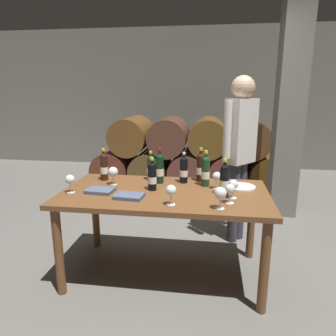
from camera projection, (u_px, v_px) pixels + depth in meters
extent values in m
plane|color=#66635E|center=(165.00, 273.00, 2.74)|extent=(14.00, 14.00, 0.00)
cube|color=slate|center=(195.00, 99.00, 6.44)|extent=(10.00, 0.24, 2.80)
cylinder|color=#5E2B1D|center=(115.00, 166.00, 5.34)|extent=(0.60, 0.90, 0.60)
cylinder|color=#513E1F|center=(151.00, 168.00, 5.25)|extent=(0.60, 0.90, 0.60)
cylinder|color=brown|center=(188.00, 169.00, 5.17)|extent=(0.60, 0.90, 0.60)
cylinder|color=brown|center=(226.00, 170.00, 5.08)|extent=(0.60, 0.90, 0.60)
cylinder|color=#553513|center=(266.00, 172.00, 5.00)|extent=(0.60, 0.90, 0.60)
cylinder|color=brown|center=(132.00, 135.00, 5.16)|extent=(0.60, 0.90, 0.60)
cylinder|color=#4F2F22|center=(169.00, 136.00, 5.08)|extent=(0.60, 0.90, 0.60)
cylinder|color=brown|center=(208.00, 137.00, 4.99)|extent=(0.60, 0.90, 0.60)
cylinder|color=brown|center=(248.00, 138.00, 4.91)|extent=(0.60, 0.90, 0.60)
cube|color=slate|center=(289.00, 113.00, 3.79)|extent=(0.32, 0.32, 2.60)
cube|color=brown|center=(165.00, 194.00, 2.56)|extent=(1.70, 0.90, 0.04)
cylinder|color=brown|center=(59.00, 252.00, 2.39)|extent=(0.07, 0.07, 0.72)
cylinder|color=brown|center=(264.00, 268.00, 2.18)|extent=(0.07, 0.07, 0.72)
cylinder|color=brown|center=(96.00, 213.00, 3.14)|extent=(0.07, 0.07, 0.72)
cylinder|color=brown|center=(251.00, 222.00, 2.93)|extent=(0.07, 0.07, 0.72)
cylinder|color=#19381E|center=(151.00, 170.00, 2.87)|extent=(0.07, 0.07, 0.19)
sphere|color=#19381E|center=(151.00, 159.00, 2.85)|extent=(0.07, 0.07, 0.07)
cylinder|color=#19381E|center=(151.00, 157.00, 2.84)|extent=(0.03, 0.03, 0.06)
cylinder|color=gold|center=(151.00, 152.00, 2.83)|extent=(0.03, 0.03, 0.02)
cylinder|color=silver|center=(151.00, 171.00, 2.87)|extent=(0.07, 0.07, 0.06)
cylinder|color=black|center=(224.00, 183.00, 2.44)|extent=(0.07, 0.07, 0.21)
sphere|color=black|center=(225.00, 169.00, 2.42)|extent=(0.07, 0.07, 0.07)
cylinder|color=black|center=(225.00, 166.00, 2.41)|extent=(0.03, 0.03, 0.07)
cylinder|color=gold|center=(225.00, 160.00, 2.40)|extent=(0.03, 0.03, 0.02)
cylinder|color=silver|center=(224.00, 184.00, 2.45)|extent=(0.07, 0.07, 0.06)
cylinder|color=black|center=(152.00, 179.00, 2.57)|extent=(0.07, 0.07, 0.19)
sphere|color=black|center=(152.00, 167.00, 2.55)|extent=(0.07, 0.07, 0.07)
cylinder|color=black|center=(152.00, 164.00, 2.54)|extent=(0.03, 0.03, 0.06)
cylinder|color=gold|center=(152.00, 159.00, 2.53)|extent=(0.03, 0.03, 0.02)
cylinder|color=silver|center=(152.00, 180.00, 2.58)|extent=(0.07, 0.07, 0.06)
cylinder|color=black|center=(200.00, 170.00, 2.83)|extent=(0.07, 0.07, 0.22)
sphere|color=black|center=(201.00, 157.00, 2.80)|extent=(0.07, 0.07, 0.07)
cylinder|color=black|center=(201.00, 154.00, 2.79)|extent=(0.03, 0.03, 0.07)
cylinder|color=tan|center=(201.00, 149.00, 2.78)|extent=(0.03, 0.03, 0.02)
cylinder|color=silver|center=(200.00, 171.00, 2.83)|extent=(0.07, 0.07, 0.07)
cylinder|color=black|center=(184.00, 172.00, 2.78)|extent=(0.07, 0.07, 0.20)
sphere|color=black|center=(184.00, 161.00, 2.76)|extent=(0.07, 0.07, 0.07)
cylinder|color=black|center=(184.00, 158.00, 2.75)|extent=(0.03, 0.03, 0.06)
cylinder|color=silver|center=(184.00, 153.00, 2.74)|extent=(0.03, 0.03, 0.02)
cylinder|color=silver|center=(184.00, 173.00, 2.79)|extent=(0.07, 0.07, 0.06)
cylinder|color=#19381E|center=(205.00, 174.00, 2.68)|extent=(0.07, 0.07, 0.22)
sphere|color=#19381E|center=(206.00, 161.00, 2.66)|extent=(0.07, 0.07, 0.07)
cylinder|color=#19381E|center=(206.00, 157.00, 2.65)|extent=(0.03, 0.03, 0.07)
cylinder|color=gold|center=(206.00, 152.00, 2.64)|extent=(0.03, 0.03, 0.03)
cylinder|color=silver|center=(205.00, 175.00, 2.69)|extent=(0.07, 0.07, 0.07)
cylinder|color=black|center=(160.00, 171.00, 2.77)|extent=(0.07, 0.07, 0.22)
sphere|color=black|center=(160.00, 158.00, 2.74)|extent=(0.07, 0.07, 0.07)
cylinder|color=black|center=(160.00, 155.00, 2.74)|extent=(0.03, 0.03, 0.07)
cylinder|color=#B21E23|center=(159.00, 149.00, 2.72)|extent=(0.03, 0.03, 0.03)
cylinder|color=silver|center=(160.00, 172.00, 2.77)|extent=(0.07, 0.07, 0.07)
cylinder|color=black|center=(104.00, 169.00, 2.87)|extent=(0.07, 0.07, 0.21)
sphere|color=black|center=(104.00, 157.00, 2.84)|extent=(0.07, 0.07, 0.07)
cylinder|color=black|center=(103.00, 154.00, 2.83)|extent=(0.03, 0.03, 0.07)
cylinder|color=gold|center=(103.00, 150.00, 2.82)|extent=(0.03, 0.03, 0.02)
cylinder|color=silver|center=(104.00, 170.00, 2.87)|extent=(0.07, 0.07, 0.06)
cylinder|color=white|center=(220.00, 209.00, 2.18)|extent=(0.06, 0.06, 0.00)
cylinder|color=white|center=(220.00, 203.00, 2.17)|extent=(0.01, 0.01, 0.07)
sphere|color=white|center=(220.00, 193.00, 2.15)|extent=(0.09, 0.09, 0.09)
cylinder|color=white|center=(71.00, 192.00, 2.53)|extent=(0.06, 0.06, 0.00)
cylinder|color=white|center=(71.00, 188.00, 2.52)|extent=(0.01, 0.01, 0.07)
sphere|color=white|center=(70.00, 179.00, 2.50)|extent=(0.08, 0.08, 0.08)
cylinder|color=white|center=(233.00, 198.00, 2.39)|extent=(0.06, 0.06, 0.00)
cylinder|color=white|center=(233.00, 193.00, 2.38)|extent=(0.01, 0.01, 0.07)
sphere|color=white|center=(233.00, 184.00, 2.37)|extent=(0.08, 0.08, 0.08)
cylinder|color=white|center=(216.00, 189.00, 2.63)|extent=(0.06, 0.06, 0.00)
cylinder|color=white|center=(217.00, 184.00, 2.62)|extent=(0.01, 0.01, 0.07)
sphere|color=white|center=(217.00, 176.00, 2.60)|extent=(0.07, 0.07, 0.07)
cylinder|color=white|center=(229.00, 203.00, 2.29)|extent=(0.06, 0.06, 0.00)
cylinder|color=white|center=(230.00, 198.00, 2.28)|extent=(0.01, 0.01, 0.07)
sphere|color=white|center=(230.00, 189.00, 2.26)|extent=(0.07, 0.07, 0.07)
cylinder|color=white|center=(114.00, 184.00, 2.74)|extent=(0.06, 0.06, 0.00)
cylinder|color=white|center=(113.00, 180.00, 2.73)|extent=(0.01, 0.01, 0.07)
sphere|color=white|center=(113.00, 172.00, 2.71)|extent=(0.09, 0.09, 0.09)
cylinder|color=white|center=(171.00, 205.00, 2.26)|extent=(0.06, 0.06, 0.00)
cylinder|color=white|center=(171.00, 199.00, 2.25)|extent=(0.01, 0.01, 0.07)
sphere|color=white|center=(171.00, 190.00, 2.23)|extent=(0.08, 0.08, 0.08)
cube|color=#4C5670|center=(100.00, 191.00, 2.54)|extent=(0.23, 0.18, 0.03)
cube|color=#4C5670|center=(129.00, 196.00, 2.40)|extent=(0.23, 0.18, 0.03)
cylinder|color=white|center=(241.00, 187.00, 2.66)|extent=(0.24, 0.24, 0.01)
cylinder|color=#383842|center=(240.00, 201.00, 3.31)|extent=(0.11, 0.11, 0.85)
cylinder|color=#383842|center=(233.00, 203.00, 3.24)|extent=(0.11, 0.11, 0.85)
cube|color=silver|center=(241.00, 131.00, 3.09)|extent=(0.35, 0.36, 0.64)
cylinder|color=silver|center=(253.00, 127.00, 3.21)|extent=(0.08, 0.08, 0.54)
cylinder|color=silver|center=(227.00, 130.00, 2.95)|extent=(0.08, 0.08, 0.54)
sphere|color=tan|center=(243.00, 87.00, 2.99)|extent=(0.23, 0.23, 0.23)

